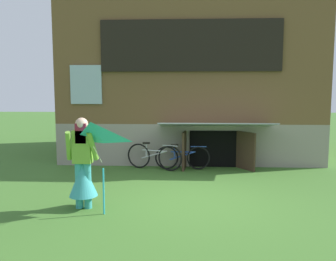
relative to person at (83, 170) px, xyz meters
The scene contains 6 objects.
ground_plane 2.25m from the person, 18.37° to the left, with size 60.00×60.00×0.00m, color #3D6B28.
log_house 6.84m from the person, 72.16° to the left, with size 7.84×6.35×4.99m.
person is the anchor object (origin of this frame).
kite 0.84m from the person, 59.24° to the right, with size 0.86×0.93×1.53m.
bicycle_blue 3.78m from the person, 61.25° to the left, with size 1.53×0.08×0.70m.
bicycle_silver 3.42m from the person, 72.52° to the left, with size 1.58×0.60×0.76m.
Camera 1 is at (-0.16, -6.74, 2.14)m, focal length 36.54 mm.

